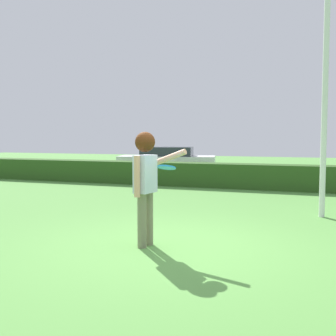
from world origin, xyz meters
name	(u,v)px	position (x,y,z in m)	size (l,w,h in m)	color
ground_plane	(173,247)	(0.00, 0.00, 0.00)	(60.00, 60.00, 0.00)	#589743
person	(146,175)	(-0.41, -0.12, 1.11)	(0.77, 0.56, 1.78)	#767559
frisbee	(167,167)	(0.00, -0.30, 1.25)	(0.27, 0.27, 0.10)	#268CE5
lamppost	(326,57)	(2.13, 3.39, 3.35)	(0.24, 0.24, 6.06)	silver
hedge_row	(254,176)	(0.00, 7.81, 0.40)	(23.50, 0.90, 0.80)	#2C501C
parked_car_white	(167,160)	(-4.36, 11.30, 0.69)	(4.47, 2.58, 1.25)	white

